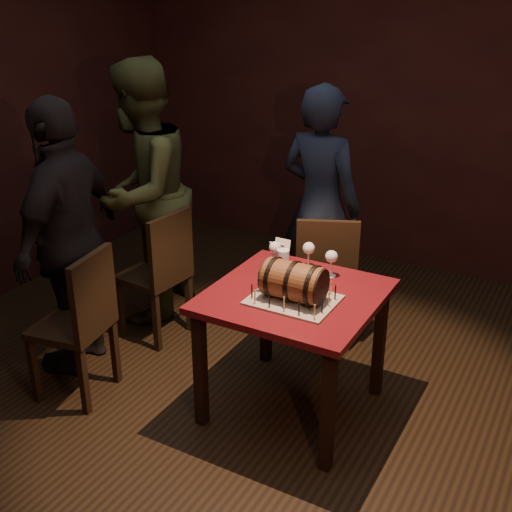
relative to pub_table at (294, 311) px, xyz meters
name	(u,v)px	position (x,y,z in m)	size (l,w,h in m)	color
room_shell	(252,178)	(-0.20, -0.11, 0.76)	(5.04, 5.04, 2.80)	black
pub_table	(294,311)	(0.00, 0.00, 0.00)	(0.90, 0.90, 0.75)	#4B0C12
cake_board	(293,300)	(0.03, -0.09, 0.12)	(0.45, 0.35, 0.01)	gray
barrel_cake	(294,281)	(0.03, -0.09, 0.22)	(0.38, 0.22, 0.22)	brown
birthday_candles	(293,292)	(0.03, -0.09, 0.16)	(0.40, 0.30, 0.09)	#E3D487
wine_glass_left	(275,249)	(-0.26, 0.25, 0.23)	(0.07, 0.07, 0.16)	silver
wine_glass_mid	(309,249)	(-0.08, 0.34, 0.23)	(0.07, 0.07, 0.16)	silver
wine_glass_right	(331,258)	(0.09, 0.29, 0.23)	(0.07, 0.07, 0.16)	silver
pint_of_ale	(283,262)	(-0.17, 0.19, 0.18)	(0.07, 0.07, 0.15)	silver
menu_card	(280,251)	(-0.27, 0.34, 0.17)	(0.10, 0.05, 0.13)	white
chair_back	(326,273)	(-0.15, 0.78, -0.12)	(0.53, 0.53, 0.93)	black
chair_left_rear	(161,269)	(-1.15, 0.30, -0.12)	(0.43, 0.43, 0.93)	black
chair_left_front	(82,318)	(-1.13, -0.48, -0.12)	(0.46, 0.46, 0.93)	black
person_back	(320,205)	(-0.36, 1.15, 0.21)	(0.62, 0.41, 1.70)	black
person_left_rear	(142,194)	(-1.48, 0.55, 0.29)	(0.90, 0.71, 1.86)	#3D4321
person_left_front	(69,239)	(-1.43, -0.22, 0.23)	(1.02, 0.42, 1.73)	black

